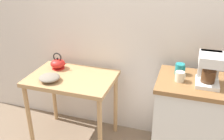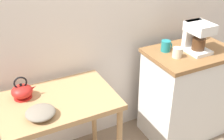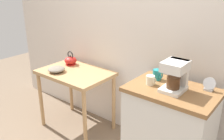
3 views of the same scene
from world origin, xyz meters
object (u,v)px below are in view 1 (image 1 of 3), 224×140
coffee_maker (209,67)px  bowl_stoneware (50,78)px  teakettle (58,64)px  mug_small_cream (180,76)px  mug_dark_teal (180,69)px

coffee_maker → bowl_stoneware: bearing=-174.7°
teakettle → mug_small_cream: bearing=-8.1°
teakettle → coffee_maker: 1.47m
mug_dark_teal → mug_small_cream: mug_dark_teal is taller
teakettle → mug_dark_teal: bearing=-1.7°
teakettle → mug_small_cream: mug_small_cream is taller
teakettle → bowl_stoneware: bearing=-77.9°
teakettle → mug_dark_teal: (1.22, -0.04, 0.12)m
coffee_maker → mug_dark_teal: 0.27m
mug_dark_teal → mug_small_cream: bearing=-85.6°
bowl_stoneware → coffee_maker: bearing=5.3°
mug_small_cream → bowl_stoneware: bearing=-175.1°
coffee_maker → mug_dark_teal: (-0.22, 0.11, -0.09)m
bowl_stoneware → mug_small_cream: (1.17, 0.10, 0.14)m
mug_dark_teal → bowl_stoneware: bearing=-168.3°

